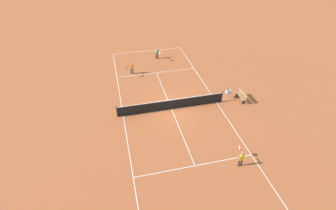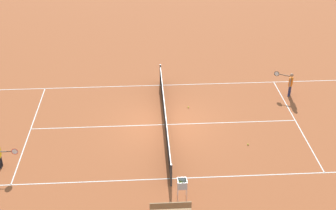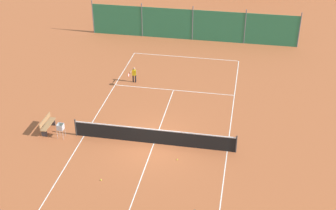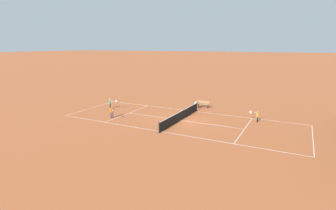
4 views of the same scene
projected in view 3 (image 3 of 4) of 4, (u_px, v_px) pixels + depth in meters
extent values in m
plane|color=#A8542D|center=(154.00, 143.00, 26.16)|extent=(600.00, 600.00, 0.00)
cube|color=white|center=(186.00, 57.00, 36.27)|extent=(8.25, 0.05, 0.01)
cube|color=white|center=(84.00, 136.00, 26.81)|extent=(0.05, 23.85, 0.01)
cube|color=white|center=(227.00, 151.00, 25.51)|extent=(0.05, 23.85, 0.01)
cube|color=white|center=(174.00, 90.00, 31.60)|extent=(8.20, 0.05, 0.01)
cube|color=white|center=(154.00, 143.00, 26.16)|extent=(0.05, 12.80, 0.01)
cylinder|color=#2D2D2D|center=(76.00, 127.00, 26.61)|extent=(0.08, 0.08, 1.06)
cylinder|color=#2D2D2D|center=(236.00, 144.00, 25.18)|extent=(0.08, 0.08, 1.06)
cube|color=black|center=(154.00, 137.00, 25.93)|extent=(9.10, 0.02, 0.91)
cube|color=white|center=(154.00, 130.00, 25.69)|extent=(9.10, 0.04, 0.06)
cube|color=#2D754C|center=(193.00, 25.00, 38.68)|extent=(17.20, 0.04, 2.60)
cylinder|color=#59595E|center=(93.00, 17.00, 39.96)|extent=(0.08, 0.08, 2.90)
cylinder|color=#59595E|center=(142.00, 20.00, 39.28)|extent=(0.08, 0.08, 2.90)
cylinder|color=#59595E|center=(193.00, 23.00, 38.61)|extent=(0.08, 0.08, 2.90)
cylinder|color=#59595E|center=(245.00, 27.00, 37.93)|extent=(0.08, 0.08, 2.90)
cylinder|color=#59595E|center=(299.00, 30.00, 37.25)|extent=(0.08, 0.08, 2.90)
cylinder|color=black|center=(136.00, 79.00, 32.47)|extent=(0.09, 0.09, 0.53)
cylinder|color=black|center=(133.00, 79.00, 32.50)|extent=(0.09, 0.09, 0.53)
cube|color=yellow|center=(134.00, 73.00, 32.25)|extent=(0.26, 0.16, 0.41)
sphere|color=#A37556|center=(134.00, 69.00, 32.09)|extent=(0.16, 0.16, 0.16)
cylinder|color=#A37556|center=(136.00, 73.00, 32.22)|extent=(0.06, 0.06, 0.41)
cylinder|color=#A37556|center=(131.00, 72.00, 32.03)|extent=(0.08, 0.41, 0.06)
cylinder|color=black|center=(130.00, 73.00, 31.77)|extent=(0.04, 0.19, 0.03)
torus|color=red|center=(129.00, 75.00, 31.58)|extent=(0.03, 0.28, 0.28)
cylinder|color=silver|center=(129.00, 75.00, 31.58)|extent=(0.01, 0.25, 0.25)
sphere|color=#CCE033|center=(177.00, 160.00, 24.81)|extent=(0.07, 0.07, 0.07)
sphere|color=#CCE033|center=(101.00, 180.00, 23.35)|extent=(0.07, 0.07, 0.07)
cylinder|color=#B7B7BC|center=(57.00, 135.00, 26.43)|extent=(0.02, 0.02, 0.55)
cylinder|color=#B7B7BC|center=(63.00, 135.00, 26.38)|extent=(0.02, 0.02, 0.55)
cylinder|color=#B7B7BC|center=(60.00, 131.00, 26.72)|extent=(0.02, 0.02, 0.55)
cylinder|color=#B7B7BC|center=(65.00, 132.00, 26.66)|extent=(0.02, 0.02, 0.55)
cube|color=#B7B7BC|center=(61.00, 129.00, 26.40)|extent=(0.34, 0.34, 0.02)
cube|color=#B7B7BC|center=(59.00, 128.00, 26.18)|extent=(0.34, 0.02, 0.34)
cube|color=#B7B7BC|center=(62.00, 125.00, 26.47)|extent=(0.34, 0.02, 0.34)
cube|color=#B7B7BC|center=(58.00, 126.00, 26.35)|extent=(0.02, 0.34, 0.34)
cube|color=#B7B7BC|center=(63.00, 127.00, 26.30)|extent=(0.02, 0.34, 0.34)
sphere|color=#CCE033|center=(61.00, 129.00, 26.34)|extent=(0.07, 0.07, 0.07)
sphere|color=#CCE033|center=(58.00, 129.00, 26.30)|extent=(0.07, 0.07, 0.07)
sphere|color=#CCE033|center=(61.00, 129.00, 26.32)|extent=(0.07, 0.07, 0.07)
sphere|color=#CCE033|center=(60.00, 128.00, 26.45)|extent=(0.07, 0.07, 0.07)
sphere|color=#CCE033|center=(60.00, 127.00, 26.50)|extent=(0.07, 0.07, 0.07)
sphere|color=#CCE033|center=(62.00, 130.00, 26.28)|extent=(0.07, 0.07, 0.07)
sphere|color=#CCE033|center=(61.00, 126.00, 26.47)|extent=(0.07, 0.07, 0.07)
sphere|color=#CCE033|center=(62.00, 127.00, 26.46)|extent=(0.07, 0.07, 0.07)
sphere|color=#CCE033|center=(62.00, 128.00, 26.34)|extent=(0.07, 0.07, 0.07)
sphere|color=#CCE033|center=(59.00, 128.00, 26.31)|extent=(0.07, 0.07, 0.07)
sphere|color=#CCE033|center=(61.00, 128.00, 26.33)|extent=(0.07, 0.07, 0.07)
sphere|color=#CCE033|center=(59.00, 127.00, 26.38)|extent=(0.07, 0.07, 0.07)
sphere|color=#CCE033|center=(62.00, 127.00, 26.34)|extent=(0.07, 0.07, 0.07)
sphere|color=#CCE033|center=(61.00, 127.00, 26.35)|extent=(0.07, 0.07, 0.07)
sphere|color=#CCE033|center=(58.00, 128.00, 26.24)|extent=(0.07, 0.07, 0.07)
sphere|color=#CCE033|center=(63.00, 126.00, 26.39)|extent=(0.07, 0.07, 0.07)
sphere|color=#CCE033|center=(62.00, 126.00, 26.37)|extent=(0.07, 0.07, 0.07)
cube|color=olive|center=(48.00, 124.00, 27.06)|extent=(0.36, 1.50, 0.05)
cube|color=olive|center=(45.00, 120.00, 26.96)|extent=(0.04, 1.50, 0.28)
cube|color=#333338|center=(53.00, 122.00, 27.68)|extent=(0.32, 0.06, 0.44)
cube|color=#333338|center=(44.00, 133.00, 26.66)|extent=(0.32, 0.06, 0.44)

